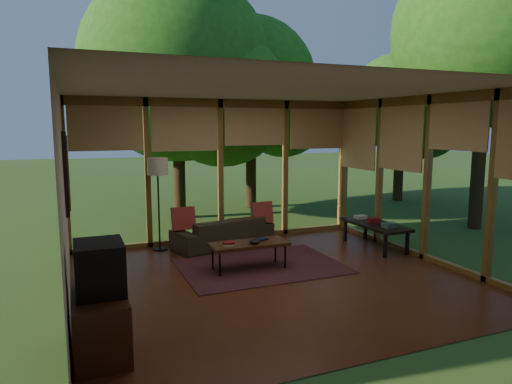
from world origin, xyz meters
name	(u,v)px	position (x,y,z in m)	size (l,w,h in m)	color
floor	(274,279)	(0.00, 0.00, 0.00)	(5.50, 5.50, 0.00)	#612C19
ceiling	(275,89)	(0.00, 0.00, 2.70)	(5.50, 5.50, 0.00)	white
wall_left	(64,198)	(-2.75, 0.00, 1.35)	(0.04, 5.00, 2.70)	silver
wall_front	(389,220)	(0.00, -2.50, 1.35)	(5.50, 0.04, 2.70)	silver
window_wall_back	(220,171)	(0.00, 2.50, 1.35)	(5.50, 0.12, 2.70)	olive
window_wall_right	(427,178)	(2.75, 0.00, 1.35)	(0.12, 5.00, 2.70)	olive
exterior_lawn	(381,186)	(8.00, 8.00, -0.01)	(40.00, 40.00, 0.00)	#325821
tree_nw	(176,67)	(-0.25, 5.01, 3.56)	(4.42, 4.42, 5.78)	#322412
tree_ne	(250,84)	(1.88, 5.74, 3.31)	(3.51, 3.51, 5.07)	#322412
tree_se	(484,32)	(5.35, 1.42, 4.12)	(3.74, 3.74, 6.00)	#322412
tree_far	(397,104)	(6.20, 5.09, 2.84)	(2.84, 2.84, 4.27)	#322412
rug	(261,266)	(0.05, 0.61, 0.01)	(2.50, 1.77, 0.01)	maroon
sofa	(223,232)	(-0.12, 2.00, 0.27)	(1.85, 0.72, 0.54)	#372E1B
pillow_left	(183,219)	(-0.87, 1.95, 0.58)	(0.40, 0.13, 0.40)	maroon
pillow_right	(262,213)	(0.63, 1.95, 0.58)	(0.40, 0.13, 0.40)	maroon
ct_book_lower	(228,245)	(-0.53, 0.49, 0.44)	(0.18, 0.13, 0.03)	beige
ct_book_upper	(228,243)	(-0.53, 0.49, 0.47)	(0.18, 0.13, 0.03)	maroon
ct_book_side	(262,239)	(0.07, 0.62, 0.44)	(0.18, 0.13, 0.03)	black
ct_bowl	(254,242)	(-0.13, 0.44, 0.46)	(0.16, 0.16, 0.07)	black
media_cabinet	(100,322)	(-2.47, -1.32, 0.30)	(0.50, 1.00, 0.60)	#4A2714
television	(99,268)	(-2.45, -1.32, 0.85)	(0.45, 0.55, 0.50)	black
console_book_a	(389,225)	(2.40, 0.47, 0.50)	(0.23, 0.17, 0.08)	#376052
console_book_b	(373,220)	(2.40, 0.92, 0.50)	(0.20, 0.14, 0.09)	maroon
console_book_c	(361,217)	(2.40, 1.32, 0.49)	(0.23, 0.16, 0.06)	beige
floor_lamp	(158,172)	(-1.25, 2.21, 1.41)	(0.36, 0.36, 1.65)	black
coffee_table	(249,245)	(-0.18, 0.54, 0.39)	(1.20, 0.50, 0.43)	#4A2714
side_console	(375,226)	(2.40, 0.87, 0.41)	(0.60, 1.40, 0.46)	black
wall_painting	(67,171)	(-2.71, 1.40, 1.55)	(0.06, 1.35, 1.15)	black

